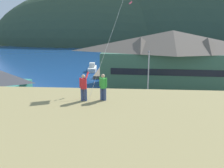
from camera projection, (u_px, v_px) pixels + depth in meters
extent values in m
plane|color=#66604C|center=(109.00, 140.00, 23.92)|extent=(600.00, 600.00, 0.00)
cube|color=gray|center=(113.00, 120.00, 28.75)|extent=(40.00, 20.00, 0.10)
cube|color=navy|center=(124.00, 58.00, 81.94)|extent=(360.00, 84.00, 0.03)
ellipsoid|color=#334733|center=(108.00, 44.00, 140.28)|extent=(139.52, 51.81, 66.58)
ellipsoid|color=#334733|center=(198.00, 45.00, 136.29)|extent=(116.56, 56.72, 92.52)
cube|color=#38604C|center=(171.00, 70.00, 43.50)|extent=(25.30, 9.58, 6.53)
cube|color=black|center=(174.00, 73.00, 39.30)|extent=(21.19, 1.02, 1.10)
pyramid|color=#60564C|center=(172.00, 41.00, 42.24)|extent=(26.83, 10.49, 3.81)
pyramid|color=#60564C|center=(141.00, 45.00, 41.59)|extent=(4.87, 4.87, 2.67)
pyramid|color=#60564C|center=(207.00, 45.00, 40.30)|extent=(4.87, 4.87, 2.67)
cube|color=#338475|center=(3.00, 95.00, 33.00)|extent=(6.97, 5.09, 3.71)
pyramid|color=#47474C|center=(1.00, 76.00, 32.36)|extent=(7.53, 5.59, 1.58)
cube|color=#70604C|center=(104.00, 72.00, 56.00)|extent=(3.20, 11.86, 0.70)
cube|color=silver|center=(92.00, 69.00, 59.37)|extent=(2.19, 5.76, 0.90)
cube|color=white|center=(92.00, 67.00, 59.24)|extent=(2.12, 5.58, 0.16)
cube|color=silver|center=(92.00, 65.00, 58.67)|extent=(1.38, 1.78, 1.10)
cube|color=navy|center=(6.00, 130.00, 24.24)|extent=(4.34, 2.15, 0.80)
cube|color=navy|center=(4.00, 124.00, 24.08)|extent=(2.23, 1.77, 0.70)
cube|color=black|center=(4.00, 124.00, 24.09)|extent=(2.27, 1.81, 0.32)
cylinder|color=black|center=(13.00, 139.00, 23.25)|extent=(0.66, 0.27, 0.64)
cylinder|color=black|center=(23.00, 131.00, 25.01)|extent=(0.66, 0.27, 0.64)
cylinder|color=black|center=(0.00, 129.00, 25.43)|extent=(0.66, 0.27, 0.64)
cube|color=black|center=(121.00, 131.00, 24.16)|extent=(4.32, 2.11, 0.80)
cube|color=black|center=(119.00, 124.00, 23.98)|extent=(2.21, 1.75, 0.70)
cube|color=black|center=(119.00, 124.00, 23.99)|extent=(2.26, 1.79, 0.32)
cylinder|color=black|center=(135.00, 139.00, 23.37)|extent=(0.65, 0.27, 0.64)
cylinder|color=black|center=(133.00, 130.00, 25.15)|extent=(0.65, 0.27, 0.64)
cylinder|color=black|center=(107.00, 139.00, 23.37)|extent=(0.65, 0.27, 0.64)
cylinder|color=black|center=(107.00, 130.00, 25.15)|extent=(0.65, 0.27, 0.64)
cube|color=#236633|center=(163.00, 111.00, 29.56)|extent=(4.32, 2.11, 0.80)
cube|color=#1E562B|center=(162.00, 106.00, 29.38)|extent=(2.21, 1.75, 0.70)
cube|color=black|center=(162.00, 106.00, 29.39)|extent=(2.26, 1.79, 0.32)
cylinder|color=black|center=(175.00, 117.00, 28.77)|extent=(0.65, 0.27, 0.64)
cylinder|color=black|center=(172.00, 112.00, 30.55)|extent=(0.65, 0.27, 0.64)
cylinder|color=black|center=(153.00, 117.00, 28.77)|extent=(0.65, 0.27, 0.64)
cylinder|color=black|center=(150.00, 112.00, 30.55)|extent=(0.65, 0.27, 0.64)
cube|color=black|center=(82.00, 112.00, 29.27)|extent=(4.31, 2.08, 0.80)
cube|color=black|center=(83.00, 107.00, 29.07)|extent=(2.20, 1.74, 0.70)
cube|color=black|center=(83.00, 107.00, 29.08)|extent=(2.25, 1.77, 0.32)
cylinder|color=black|center=(74.00, 112.00, 30.44)|extent=(0.65, 0.26, 0.64)
cylinder|color=black|center=(69.00, 117.00, 28.68)|extent=(0.65, 0.26, 0.64)
cylinder|color=black|center=(94.00, 113.00, 30.06)|extent=(0.65, 0.26, 0.64)
cylinder|color=black|center=(91.00, 119.00, 28.30)|extent=(0.65, 0.26, 0.64)
cube|color=black|center=(37.00, 107.00, 31.24)|extent=(4.23, 1.87, 0.80)
cube|color=black|center=(37.00, 101.00, 31.05)|extent=(2.13, 1.64, 0.70)
cube|color=black|center=(37.00, 102.00, 31.06)|extent=(2.17, 1.67, 0.32)
cylinder|color=black|center=(30.00, 107.00, 32.31)|extent=(0.64, 0.23, 0.64)
cylinder|color=black|center=(24.00, 112.00, 30.53)|extent=(0.64, 0.23, 0.64)
cylinder|color=black|center=(49.00, 107.00, 32.15)|extent=(0.64, 0.23, 0.64)
cylinder|color=black|center=(45.00, 112.00, 30.38)|extent=(0.64, 0.23, 0.64)
cube|color=slate|center=(120.00, 112.00, 29.24)|extent=(4.22, 1.84, 0.80)
cube|color=#5B5B5F|center=(122.00, 107.00, 29.05)|extent=(2.12, 1.62, 0.70)
cube|color=black|center=(122.00, 107.00, 29.05)|extent=(2.16, 1.65, 0.32)
cylinder|color=black|center=(110.00, 112.00, 30.31)|extent=(0.64, 0.23, 0.64)
cylinder|color=black|center=(109.00, 118.00, 28.53)|extent=(0.64, 0.23, 0.64)
cylinder|color=black|center=(131.00, 113.00, 30.14)|extent=(0.64, 0.23, 0.64)
cylinder|color=black|center=(131.00, 118.00, 28.36)|extent=(0.64, 0.23, 0.64)
cylinder|color=#ADADB2|center=(148.00, 79.00, 32.78)|extent=(0.16, 0.16, 7.74)
cube|color=#4C4C51|center=(149.00, 52.00, 32.20)|extent=(0.24, 0.70, 0.20)
cylinder|color=#384770|center=(82.00, 95.00, 15.34)|extent=(0.20, 0.20, 0.82)
cylinder|color=#384770|center=(85.00, 95.00, 15.29)|extent=(0.20, 0.20, 0.82)
cylinder|color=red|center=(84.00, 84.00, 15.14)|extent=(0.40, 0.40, 0.64)
sphere|color=tan|center=(83.00, 76.00, 15.02)|extent=(0.24, 0.24, 0.24)
cylinder|color=red|center=(87.00, 76.00, 15.14)|extent=(0.20, 0.57, 0.43)
cylinder|color=red|center=(80.00, 82.00, 15.17)|extent=(0.11, 0.11, 0.60)
cylinder|color=#384770|center=(102.00, 94.00, 15.49)|extent=(0.20, 0.20, 0.82)
cylinder|color=#384770|center=(105.00, 94.00, 15.40)|extent=(0.20, 0.20, 0.82)
cylinder|color=green|center=(103.00, 83.00, 15.26)|extent=(0.40, 0.40, 0.64)
sphere|color=tan|center=(103.00, 76.00, 15.15)|extent=(0.24, 0.24, 0.24)
cylinder|color=green|center=(100.00, 82.00, 15.34)|extent=(0.11, 0.11, 0.60)
cylinder|color=green|center=(106.00, 82.00, 15.16)|extent=(0.11, 0.11, 0.60)
cube|color=#EA517A|center=(131.00, 3.00, 18.48)|extent=(0.29, 0.02, 0.24)
cylinder|color=silver|center=(111.00, 36.00, 16.89)|extent=(2.60, 4.83, 8.08)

